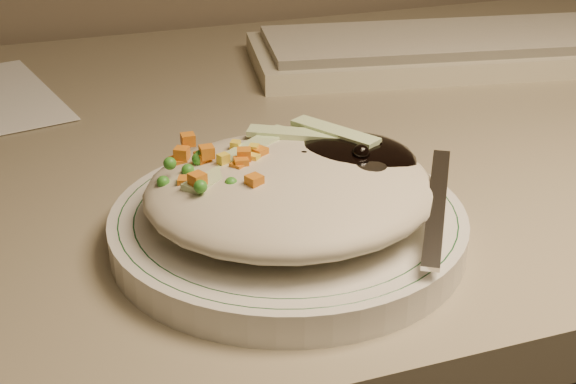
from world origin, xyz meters
name	(u,v)px	position (x,y,z in m)	size (l,w,h in m)	color
desk	(282,305)	(0.00, 1.38, 0.54)	(1.40, 0.70, 0.74)	gray
plate	(288,226)	(-0.06, 1.18, 0.75)	(0.24, 0.24, 0.02)	silver
plate_rim	(288,213)	(-0.06, 1.18, 0.76)	(0.23, 0.23, 0.00)	#144723
meal	(295,184)	(-0.06, 1.18, 0.78)	(0.21, 0.19, 0.05)	#B8AF95
keyboard	(456,49)	(0.25, 1.49, 0.76)	(0.47, 0.24, 0.03)	beige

